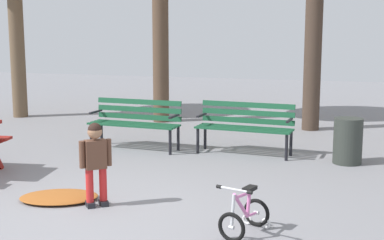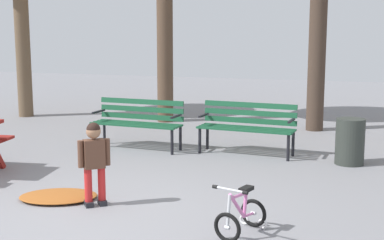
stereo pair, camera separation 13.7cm
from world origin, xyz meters
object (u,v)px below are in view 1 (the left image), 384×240
at_px(park_bench_far_left, 136,120).
at_px(kids_bicycle, 245,215).
at_px(trash_bin, 348,141).
at_px(park_bench_left, 245,123).
at_px(child_standing, 96,158).

relative_size(park_bench_far_left, kids_bicycle, 2.60).
distance_m(kids_bicycle, trash_bin, 3.51).
height_order(park_bench_left, kids_bicycle, park_bench_left).
height_order(child_standing, trash_bin, child_standing).
relative_size(park_bench_far_left, child_standing, 1.64).
height_order(park_bench_left, trash_bin, park_bench_left).
xyz_separation_m(park_bench_far_left, kids_bicycle, (2.64, -3.42, -0.31)).
xyz_separation_m(park_bench_left, kids_bicycle, (0.74, -3.59, -0.31)).
bearing_deg(park_bench_left, trash_bin, -7.11).
relative_size(park_bench_far_left, park_bench_left, 1.00).
bearing_deg(trash_bin, kids_bicycle, -105.09).
relative_size(park_bench_left, kids_bicycle, 2.61).
bearing_deg(park_bench_far_left, trash_bin, -0.60).
xyz_separation_m(park_bench_far_left, park_bench_left, (1.90, 0.17, 0.00)).
distance_m(park_bench_far_left, park_bench_left, 1.91).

